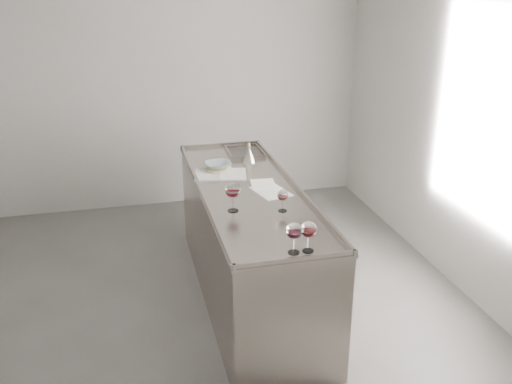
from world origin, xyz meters
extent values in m
cube|color=#4C4947|center=(0.00, 0.00, -0.01)|extent=(4.50, 5.00, 0.02)
cube|color=#A09D9B|center=(0.00, 2.51, 1.40)|extent=(4.50, 0.02, 2.80)
cube|color=#A09D9B|center=(2.26, 0.00, 1.40)|extent=(0.02, 5.00, 2.80)
cube|color=gray|center=(0.50, 0.30, 0.46)|extent=(0.75, 2.40, 0.92)
cube|color=gray|center=(0.50, 0.30, 0.93)|extent=(0.77, 2.42, 0.02)
cube|color=gray|center=(0.50, -0.89, 0.96)|extent=(0.77, 0.02, 0.03)
cube|color=gray|center=(0.50, 1.49, 0.96)|extent=(0.77, 0.02, 0.03)
cube|color=gray|center=(0.14, 0.30, 0.96)|extent=(0.02, 2.42, 0.03)
cube|color=gray|center=(0.86, 0.30, 0.96)|extent=(0.02, 2.42, 0.03)
cube|color=#595654|center=(0.68, 1.22, 0.94)|extent=(0.30, 0.38, 0.01)
cylinder|color=white|center=(0.30, -0.07, 0.94)|extent=(0.08, 0.08, 0.00)
cylinder|color=white|center=(0.30, -0.07, 1.00)|extent=(0.01, 0.01, 0.10)
ellipsoid|color=white|center=(0.30, -0.07, 1.10)|extent=(0.11, 0.11, 0.12)
cylinder|color=#39070D|center=(0.30, -0.07, 1.07)|extent=(0.08, 0.08, 0.02)
cylinder|color=white|center=(0.52, -0.78, 0.94)|extent=(0.07, 0.07, 0.00)
cylinder|color=white|center=(0.52, -0.78, 0.99)|extent=(0.01, 0.01, 0.10)
ellipsoid|color=white|center=(0.52, -0.78, 1.09)|extent=(0.10, 0.10, 0.11)
cylinder|color=#37070F|center=(0.52, -0.78, 1.06)|extent=(0.07, 0.07, 0.02)
cylinder|color=white|center=(0.61, -0.78, 0.94)|extent=(0.07, 0.07, 0.00)
cylinder|color=white|center=(0.61, -0.78, 0.99)|extent=(0.01, 0.01, 0.10)
ellipsoid|color=white|center=(0.61, -0.78, 1.08)|extent=(0.10, 0.10, 0.11)
cylinder|color=#3C080A|center=(0.61, -0.78, 1.06)|extent=(0.07, 0.07, 0.02)
cylinder|color=white|center=(0.64, -0.16, 0.94)|extent=(0.06, 0.06, 0.00)
cylinder|color=white|center=(0.64, -0.16, 0.98)|extent=(0.01, 0.01, 0.08)
ellipsoid|color=white|center=(0.64, -0.16, 1.06)|extent=(0.08, 0.08, 0.08)
cylinder|color=#38070A|center=(0.64, -0.16, 1.04)|extent=(0.06, 0.06, 0.02)
cube|color=white|center=(0.24, 0.70, 0.95)|extent=(0.26, 0.33, 0.01)
cube|color=white|center=(0.45, 0.66, 0.95)|extent=(0.26, 0.33, 0.01)
cylinder|color=white|center=(0.35, 0.68, 0.95)|extent=(0.07, 0.29, 0.01)
cube|color=silver|center=(0.66, 0.22, 0.94)|extent=(0.29, 0.36, 0.00)
cube|color=white|center=(0.63, 0.37, 0.94)|extent=(0.22, 0.28, 0.00)
cylinder|color=beige|center=(0.35, 0.80, 0.95)|extent=(0.29, 0.29, 0.02)
imported|color=gray|center=(0.35, 0.80, 0.99)|extent=(0.23, 0.23, 0.05)
cone|color=#AAA197|center=(0.66, 0.96, 0.99)|extent=(0.13, 0.13, 0.11)
cylinder|color=#AAA197|center=(0.66, 0.96, 1.06)|extent=(0.02, 0.02, 0.03)
cylinder|color=#AF6A30|center=(0.66, 0.96, 1.08)|extent=(0.03, 0.03, 0.01)
cone|color=#AAA197|center=(0.66, 0.96, 1.11)|extent=(0.02, 0.02, 0.04)
camera|label=1|loc=(-0.42, -3.68, 2.52)|focal=40.00mm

